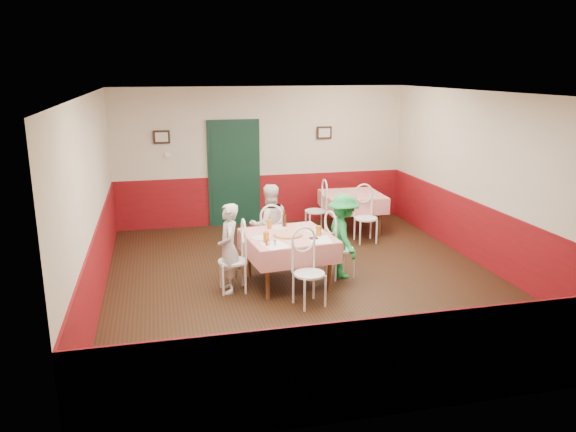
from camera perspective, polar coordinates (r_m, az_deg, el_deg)
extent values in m
plane|color=black|center=(8.63, 1.87, -6.58)|extent=(7.00, 7.00, 0.00)
plane|color=white|center=(8.05, 2.04, 12.35)|extent=(7.00, 7.00, 0.00)
cube|color=beige|center=(11.58, -2.62, 6.10)|extent=(6.00, 0.10, 2.80)
cube|color=beige|center=(5.06, 12.46, -5.66)|extent=(6.00, 0.10, 2.80)
cube|color=beige|center=(7.99, -19.29, 1.37)|extent=(0.10, 7.00, 2.80)
cube|color=beige|center=(9.45, 19.82, 3.28)|extent=(0.10, 7.00, 2.80)
cube|color=maroon|center=(11.74, -2.55, 1.74)|extent=(6.00, 0.03, 1.00)
cube|color=maroon|center=(5.45, 11.85, -14.53)|extent=(6.00, 0.03, 1.00)
cube|color=maroon|center=(8.23, -18.65, -4.73)|extent=(0.03, 7.00, 1.00)
cube|color=maroon|center=(9.65, 19.28, -1.96)|extent=(0.03, 7.00, 1.00)
cube|color=black|center=(11.50, -5.50, 4.22)|extent=(0.96, 0.06, 2.10)
cube|color=black|center=(11.28, -12.72, 7.84)|extent=(0.32, 0.03, 0.26)
cube|color=black|center=(11.78, 3.69, 8.44)|extent=(0.32, 0.03, 0.26)
cube|color=white|center=(11.32, -12.12, 6.11)|extent=(0.10, 0.03, 0.10)
cube|color=red|center=(8.39, 0.00, -4.46)|extent=(1.35, 1.35, 0.77)
cube|color=red|center=(11.18, 6.53, 0.34)|extent=(1.15, 1.15, 0.77)
cylinder|color=#B74723|center=(8.24, -0.03, -1.92)|extent=(0.45, 0.45, 0.03)
cylinder|color=white|center=(8.12, -2.87, -2.24)|extent=(0.28, 0.28, 0.01)
cylinder|color=white|center=(8.42, 2.77, -1.60)|extent=(0.28, 0.28, 0.01)
cylinder|color=white|center=(8.62, -0.97, -1.19)|extent=(0.28, 0.28, 0.01)
cylinder|color=#BF7219|center=(7.91, -2.24, -2.17)|extent=(0.09, 0.09, 0.15)
cylinder|color=#BF7219|center=(8.22, 3.13, -1.54)|extent=(0.09, 0.09, 0.15)
cylinder|color=#BF7219|center=(8.59, -1.90, -0.84)|extent=(0.08, 0.08, 0.14)
cylinder|color=#381C0A|center=(8.65, -0.37, -0.38)|extent=(0.07, 0.07, 0.24)
cylinder|color=silver|center=(7.77, -1.98, -2.72)|extent=(0.04, 0.04, 0.09)
cylinder|color=silver|center=(7.75, -1.34, -2.77)|extent=(0.04, 0.04, 0.09)
cylinder|color=#B23319|center=(7.77, -2.19, -2.72)|extent=(0.04, 0.04, 0.09)
cube|color=white|center=(7.80, -1.34, -2.97)|extent=(0.39, 0.46, 0.00)
cube|color=white|center=(8.06, 3.27, -2.41)|extent=(0.34, 0.43, 0.00)
cube|color=black|center=(8.09, 2.61, -2.26)|extent=(0.12, 0.10, 0.02)
imported|color=gray|center=(8.06, -6.04, -3.29)|extent=(0.35, 0.50, 1.30)
imported|color=gray|center=(9.11, -1.92, -0.93)|extent=(0.71, 0.58, 1.35)
imported|color=gray|center=(8.64, 5.63, -2.02)|extent=(0.49, 0.85, 1.31)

